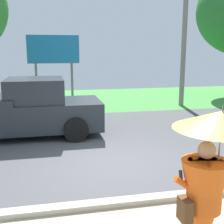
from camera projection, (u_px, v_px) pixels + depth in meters
The scene contains 5 objects.
ground_plane at pixel (95, 133), 10.28m from camera, with size 40.00×22.00×0.20m.
monk_pedestrian at pixel (208, 181), 3.72m from camera, with size 1.17×1.17×2.13m.
pickup_truck at pixel (21, 110), 9.67m from camera, with size 5.20×2.28×1.88m.
utility_pole at pixel (185, 29), 14.48m from camera, with size 1.80×0.24×7.15m.
roadside_billboard at pixel (53, 54), 15.06m from camera, with size 2.60×0.12×3.50m.
Camera 1 is at (-1.50, -6.86, 2.78)m, focal length 47.88 mm.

